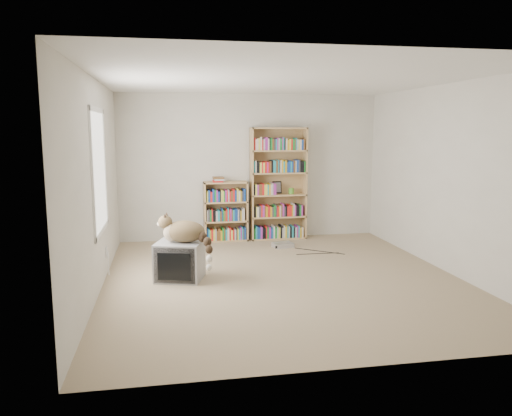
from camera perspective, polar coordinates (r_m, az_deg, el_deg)
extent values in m
cube|color=tan|center=(6.51, 3.04, -8.00)|extent=(4.50, 5.00, 0.01)
cube|color=silver|center=(8.70, -0.67, 4.69)|extent=(4.50, 0.02, 2.50)
cube|color=silver|center=(3.89, 11.63, -0.77)|extent=(4.50, 0.02, 2.50)
cube|color=silver|center=(6.15, -17.76, 2.49)|extent=(0.02, 5.00, 2.50)
cube|color=silver|center=(7.12, 21.07, 3.15)|extent=(0.02, 5.00, 2.50)
cube|color=white|center=(6.25, 3.23, 14.48)|extent=(4.50, 5.00, 0.02)
cube|color=white|center=(6.33, -17.49, 4.05)|extent=(0.02, 1.22, 1.52)
cube|color=gray|center=(6.46, -8.72, -5.97)|extent=(0.68, 0.65, 0.49)
cube|color=black|center=(6.23, -9.29, -6.53)|extent=(0.50, 0.18, 0.45)
cube|color=black|center=(6.22, -9.33, -6.66)|extent=(0.40, 0.13, 0.34)
cube|color=black|center=(6.56, -8.46, -5.81)|extent=(0.40, 0.36, 0.29)
ellipsoid|color=#352315|center=(6.36, -8.13, -2.67)|extent=(0.57, 0.43, 0.28)
ellipsoid|color=#352315|center=(6.34, -6.96, -2.78)|extent=(0.28, 0.30, 0.21)
ellipsoid|color=tan|center=(6.37, -9.66, -2.78)|extent=(0.23, 0.23, 0.23)
ellipsoid|color=#352315|center=(6.37, -10.34, -1.59)|extent=(0.21, 0.20, 0.17)
sphere|color=beige|center=(6.39, -10.93, -1.81)|extent=(0.08, 0.08, 0.07)
cone|color=black|center=(6.32, -10.39, -0.95)|extent=(0.08, 0.09, 0.09)
cone|color=black|center=(6.42, -10.20, -0.80)|extent=(0.08, 0.09, 0.09)
cube|color=tan|center=(8.57, -0.51, 2.72)|extent=(0.03, 0.30, 1.93)
cube|color=tan|center=(8.78, 5.57, 2.82)|extent=(0.02, 0.30, 1.93)
cube|color=tan|center=(8.79, 2.37, 2.87)|extent=(0.97, 0.03, 1.93)
cube|color=tan|center=(8.61, 2.61, 9.10)|extent=(0.97, 0.30, 0.02)
cube|color=tan|center=(8.81, 2.52, -3.40)|extent=(0.97, 0.30, 0.03)
cube|color=tan|center=(8.74, 2.54, -0.96)|extent=(0.97, 0.30, 0.03)
cube|color=tan|center=(8.68, 2.56, 1.52)|extent=(0.97, 0.30, 0.02)
cube|color=tan|center=(8.64, 2.58, 4.03)|extent=(0.97, 0.30, 0.02)
cube|color=tan|center=(8.62, 2.59, 6.56)|extent=(0.97, 0.30, 0.02)
cube|color=red|center=(8.79, 2.53, -2.72)|extent=(0.89, 0.24, 0.19)
cube|color=#163D95|center=(8.72, 2.55, -0.26)|extent=(0.89, 0.24, 0.19)
cube|color=#17822C|center=(8.67, 2.56, 2.23)|extent=(0.89, 0.24, 0.19)
cube|color=beige|center=(8.63, 2.58, 4.74)|extent=(0.89, 0.24, 0.19)
cube|color=black|center=(8.61, 2.60, 7.28)|extent=(0.89, 0.24, 0.19)
cube|color=tan|center=(8.53, -5.88, -0.45)|extent=(0.02, 0.30, 1.02)
cube|color=tan|center=(8.62, -1.11, -0.31)|extent=(0.02, 0.30, 1.02)
cube|color=tan|center=(8.70, -3.59, -0.23)|extent=(0.74, 0.03, 1.02)
cube|color=tan|center=(8.50, -3.51, 2.94)|extent=(0.74, 0.30, 0.02)
cube|color=tan|center=(8.66, -3.45, -3.63)|extent=(0.74, 0.30, 0.03)
cube|color=tan|center=(8.60, -3.47, -1.47)|extent=(0.74, 0.30, 0.03)
cube|color=tan|center=(8.54, -3.49, 0.72)|extent=(0.74, 0.30, 0.02)
cube|color=red|center=(8.64, -3.46, -2.94)|extent=(0.66, 0.24, 0.19)
cube|color=#163D95|center=(8.58, -3.48, -0.76)|extent=(0.66, 0.24, 0.19)
cube|color=#17822C|center=(8.53, -3.50, 1.44)|extent=(0.66, 0.24, 0.19)
cube|color=red|center=(8.47, -4.37, 3.28)|extent=(0.20, 0.26, 0.08)
cylinder|color=#529E2D|center=(8.73, 4.03, 1.97)|extent=(0.09, 0.09, 0.10)
cube|color=black|center=(8.76, 2.41, 2.38)|extent=(0.16, 0.05, 0.21)
cube|color=silver|center=(8.16, 3.09, -4.24)|extent=(0.36, 0.29, 0.07)
cube|color=silver|center=(6.82, -16.72, -4.79)|extent=(0.01, 0.08, 0.13)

